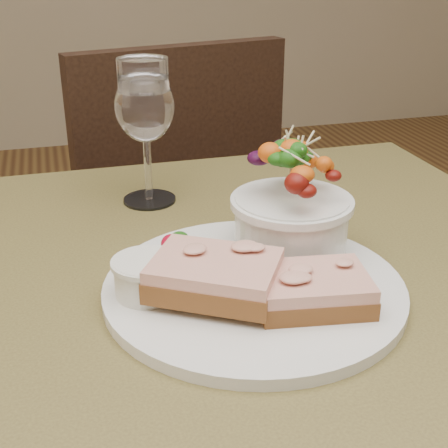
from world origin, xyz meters
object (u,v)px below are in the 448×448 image
object	(u,v)px
cafe_table	(235,368)
sandwich_back	(215,275)
dinner_plate	(254,288)
salad_bowl	(292,199)
chair_far	(157,296)
ramekin	(147,275)
sandwich_front	(313,289)
wine_glass	(145,111)

from	to	relation	value
cafe_table	sandwich_back	distance (m)	0.14
dinner_plate	salad_bowl	size ratio (longest dim) A/B	2.35
chair_far	dinner_plate	world-z (taller)	chair_far
cafe_table	ramekin	distance (m)	0.16
chair_far	dinner_plate	bearing A→B (deg)	76.04
chair_far	cafe_table	bearing A→B (deg)	75.01
cafe_table	sandwich_back	bearing A→B (deg)	-132.44
cafe_table	sandwich_front	size ratio (longest dim) A/B	7.05
wine_glass	sandwich_back	bearing A→B (deg)	-86.63
sandwich_front	sandwich_back	size ratio (longest dim) A/B	0.78
sandwich_front	ramekin	distance (m)	0.16
sandwich_back	ramekin	distance (m)	0.07
sandwich_back	wine_glass	distance (m)	0.30
sandwich_front	wine_glass	bearing A→B (deg)	116.27
cafe_table	chair_far	size ratio (longest dim) A/B	0.89
salad_bowl	ramekin	bearing A→B (deg)	-163.11
sandwich_front	salad_bowl	bearing A→B (deg)	88.25
chair_far	dinner_plate	xyz separation A→B (m)	(-0.02, -0.77, 0.46)
chair_far	sandwich_back	xyz separation A→B (m)	(-0.06, -0.79, 0.49)
ramekin	salad_bowl	bearing A→B (deg)	16.89
dinner_plate	sandwich_front	size ratio (longest dim) A/B	2.63
dinner_plate	wine_glass	size ratio (longest dim) A/B	1.70
dinner_plate	sandwich_front	world-z (taller)	sandwich_front
chair_far	wine_glass	xyz separation A→B (m)	(-0.08, -0.50, 0.58)
chair_far	ramekin	size ratio (longest dim) A/B	14.59
sandwich_back	ramekin	size ratio (longest dim) A/B	2.34
sandwich_front	ramekin	xyz separation A→B (m)	(-0.14, 0.06, 0.00)
sandwich_back	sandwich_front	bearing A→B (deg)	9.35
ramekin	sandwich_front	bearing A→B (deg)	-22.06
ramekin	cafe_table	bearing A→B (deg)	5.57
dinner_plate	chair_far	bearing A→B (deg)	88.64
chair_far	sandwich_front	distance (m)	0.95
dinner_plate	wine_glass	bearing A→B (deg)	102.83
sandwich_front	salad_bowl	xyz separation A→B (m)	(0.02, 0.11, 0.04)
sandwich_back	wine_glass	bearing A→B (deg)	124.53
salad_bowl	wine_glass	distance (m)	0.25
chair_far	ramekin	xyz separation A→B (m)	(-0.12, -0.76, 0.49)
chair_far	sandwich_back	size ratio (longest dim) A/B	6.22
cafe_table	dinner_plate	xyz separation A→B (m)	(0.01, -0.02, 0.11)
chair_far	sandwich_front	bearing A→B (deg)	78.95
wine_glass	cafe_table	bearing A→B (deg)	-79.18
dinner_plate	ramekin	world-z (taller)	ramekin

